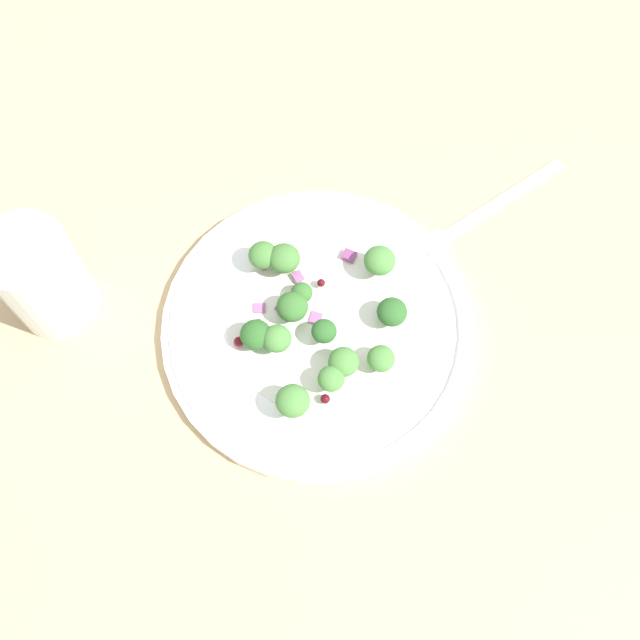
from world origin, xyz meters
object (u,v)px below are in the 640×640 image
at_px(broccoli_floret_0, 286,257).
at_px(fork, 481,213).
at_px(water_glass, 41,278).
at_px(plate, 320,328).
at_px(broccoli_floret_1, 293,401).
at_px(broccoli_floret_2, 331,379).

relative_size(broccoli_floret_0, fork, 0.16).
bearing_deg(water_glass, plate, -56.96).
height_order(plate, water_glass, water_glass).
bearing_deg(plate, water_glass, 123.04).
bearing_deg(plate, broccoli_floret_0, 67.27).
distance_m(plate, broccoli_floret_0, 0.07).
height_order(broccoli_floret_0, broccoli_floret_1, same).
xyz_separation_m(broccoli_floret_1, broccoli_floret_2, (0.04, -0.01, -0.00)).
height_order(broccoli_floret_2, water_glass, water_glass).
xyz_separation_m(broccoli_floret_1, water_glass, (-0.06, 0.24, 0.02)).
xyz_separation_m(broccoli_floret_0, water_glass, (-0.16, 0.15, 0.02)).
bearing_deg(water_glass, broccoli_floret_0, -41.95).
xyz_separation_m(plate, broccoli_floret_0, (0.03, 0.06, 0.03)).
relative_size(plate, fork, 1.57).
distance_m(broccoli_floret_2, fork, 0.24).
height_order(broccoli_floret_0, broccoli_floret_2, broccoli_floret_0).
xyz_separation_m(plate, broccoli_floret_1, (-0.08, -0.03, 0.03)).
bearing_deg(broccoli_floret_1, water_glass, 104.09).
distance_m(broccoli_floret_1, fork, 0.28).
relative_size(broccoli_floret_2, fork, 0.13).
distance_m(broccoli_floret_2, water_glass, 0.27).
height_order(broccoli_floret_0, water_glass, water_glass).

